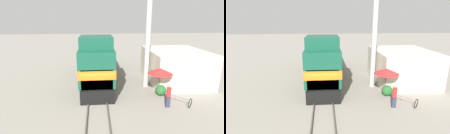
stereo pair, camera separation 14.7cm
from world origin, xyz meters
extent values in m
plane|color=gray|center=(0.00, 0.00, 0.00)|extent=(120.00, 120.00, 0.00)
cube|color=#4C4742|center=(-0.72, 0.00, 0.07)|extent=(0.08, 42.32, 0.15)
cube|color=#4C4742|center=(0.72, 0.00, 0.07)|extent=(0.08, 42.32, 0.15)
cube|color=black|center=(0.00, 5.24, 0.57)|extent=(2.65, 12.86, 1.14)
cube|color=#144C38|center=(0.00, 5.24, 2.59)|extent=(2.88, 12.35, 2.89)
cube|color=orange|center=(0.00, 5.24, 2.30)|extent=(2.92, 12.48, 0.70)
cube|color=orange|center=(0.00, -0.03, 1.94)|extent=(2.45, 1.80, 1.59)
cube|color=#144C38|center=(0.00, 1.38, 4.51)|extent=(2.71, 2.83, 0.97)
cylinder|color=#B2B2AD|center=(4.70, 2.32, 5.54)|extent=(0.47, 0.47, 11.07)
cylinder|color=#4C4C4C|center=(5.29, 0.16, 1.15)|extent=(0.05, 0.05, 2.30)
cone|color=red|center=(5.29, 0.16, 2.19)|extent=(2.08, 2.08, 0.47)
cube|color=#595959|center=(7.99, 3.85, 1.03)|extent=(0.12, 0.12, 2.06)
cube|color=red|center=(7.99, 3.85, 2.68)|extent=(1.91, 0.08, 1.23)
sphere|color=#236028|center=(5.45, 0.12, 0.46)|extent=(0.92, 0.92, 0.92)
cube|color=#2D3347|center=(5.24, -1.94, 0.44)|extent=(0.30, 0.20, 0.87)
cylinder|color=red|center=(5.24, -1.94, 1.22)|extent=(0.34, 0.34, 0.69)
sphere|color=tan|center=(5.24, -1.94, 1.69)|extent=(0.26, 0.26, 0.26)
torus|color=black|center=(5.73, -0.92, 0.36)|extent=(0.56, 0.52, 0.71)
torus|color=black|center=(6.86, -2.17, 0.36)|extent=(0.56, 0.52, 0.71)
cube|color=slate|center=(6.29, -1.55, 0.56)|extent=(0.99, 1.09, 0.04)
cylinder|color=slate|center=(6.09, -1.33, 0.48)|extent=(0.04, 0.04, 0.30)
cube|color=beige|center=(8.04, 3.43, 1.65)|extent=(5.51, 6.36, 3.31)
camera|label=1|loc=(0.06, -13.36, 6.49)|focal=28.00mm
camera|label=2|loc=(0.21, -13.37, 6.49)|focal=28.00mm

